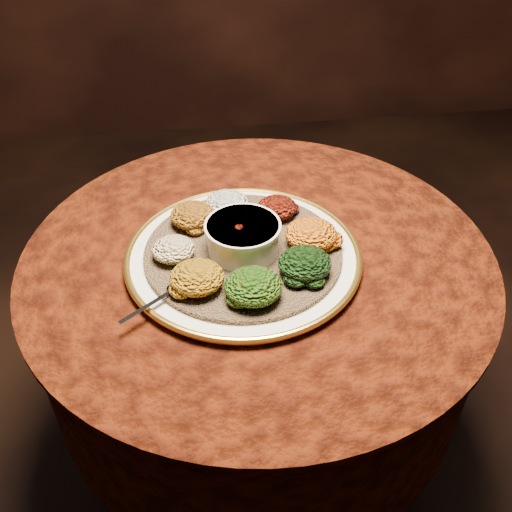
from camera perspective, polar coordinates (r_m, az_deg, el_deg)
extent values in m
plane|color=black|center=(1.72, 0.13, -18.79)|extent=(4.00, 4.00, 0.00)
cylinder|color=black|center=(1.71, 0.13, -18.44)|extent=(0.44, 0.44, 0.04)
cylinder|color=black|center=(1.44, 0.14, -11.72)|extent=(0.12, 0.12, 0.68)
cylinder|color=black|center=(1.18, 0.17, -0.80)|extent=(0.80, 0.80, 0.04)
cylinder|color=#401305|center=(1.28, 0.16, -5.73)|extent=(0.93, 0.93, 0.34)
cylinder|color=#401305|center=(1.17, 0.18, 0.21)|extent=(0.96, 0.96, 0.01)
cylinder|color=silver|center=(1.13, -1.28, -0.11)|extent=(0.52, 0.52, 0.02)
torus|color=gold|center=(1.13, -1.29, 0.17)|extent=(0.47, 0.47, 0.01)
cylinder|color=olive|center=(1.13, -1.29, 0.44)|extent=(0.42, 0.42, 0.01)
cylinder|color=silver|center=(1.10, -1.32, 1.88)|extent=(0.14, 0.14, 0.06)
cylinder|color=silver|center=(1.09, -1.34, 3.02)|extent=(0.15, 0.15, 0.01)
cylinder|color=#601804|center=(1.09, -1.33, 2.64)|extent=(0.12, 0.12, 0.01)
ellipsoid|color=silver|center=(1.04, -7.90, -3.17)|extent=(0.04, 0.03, 0.01)
cube|color=silver|center=(1.01, -10.99, -5.06)|extent=(0.09, 0.07, 0.00)
ellipsoid|color=beige|center=(1.21, -2.94, 5.31)|extent=(0.09, 0.09, 0.04)
ellipsoid|color=black|center=(1.20, 2.10, 4.87)|extent=(0.08, 0.08, 0.04)
ellipsoid|color=#B15E0E|center=(1.13, 5.53, 2.18)|extent=(0.10, 0.10, 0.05)
ellipsoid|color=black|center=(1.06, 4.90, -0.74)|extent=(0.10, 0.09, 0.05)
ellipsoid|color=#A73F0A|center=(1.00, -0.26, -3.05)|extent=(0.10, 0.10, 0.05)
ellipsoid|color=#A35F0E|center=(1.03, -5.91, -2.14)|extent=(0.10, 0.09, 0.05)
ellipsoid|color=maroon|center=(1.10, -8.26, 0.66)|extent=(0.08, 0.08, 0.04)
ellipsoid|color=#8E4E11|center=(1.18, -6.35, 4.07)|extent=(0.09, 0.09, 0.04)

